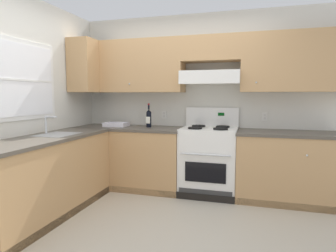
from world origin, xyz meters
TOP-DOWN VIEW (x-y plane):
  - ground_plane at (0.00, 0.00)m, footprint 7.04×7.04m
  - wall_back at (0.41, 1.53)m, footprint 4.68×0.57m
  - wall_left at (-1.59, 0.23)m, footprint 0.47×4.00m
  - counter_back_run at (0.22, 1.24)m, footprint 3.60×0.65m
  - counter_left_run at (-1.24, -0.00)m, footprint 0.63×1.91m
  - stove at (0.43, 1.25)m, footprint 0.76×0.62m
  - wine_bottle at (-0.46, 1.29)m, footprint 0.07×0.08m
  - bowl at (-0.98, 1.27)m, footprint 0.34×0.25m

SIDE VIEW (x-z plane):
  - ground_plane at x=0.00m, z-range 0.00..0.00m
  - counter_back_run at x=0.22m, z-range 0.00..0.91m
  - counter_left_run at x=-1.24m, z-range -0.11..1.03m
  - stove at x=0.43m, z-range -0.12..1.08m
  - bowl at x=-0.98m, z-range 0.90..0.96m
  - wine_bottle at x=-0.46m, z-range 0.87..1.22m
  - wall_left at x=-1.59m, z-range 0.07..2.62m
  - wall_back at x=0.41m, z-range 0.20..2.75m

